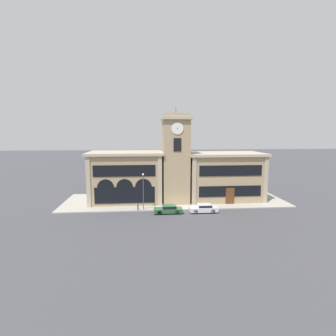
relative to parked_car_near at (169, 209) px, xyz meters
name	(u,v)px	position (x,y,z in m)	size (l,w,h in m)	color
ground_plane	(179,210)	(1.83, 1.34, -0.69)	(300.00, 300.00, 0.00)	#424247
sidewalk_kerb	(175,200)	(1.83, 7.55, -0.62)	(40.02, 12.42, 0.15)	#A39E93
clock_tower	(176,159)	(1.83, 6.28, 7.22)	(5.27, 5.27, 16.96)	tan
town_hall_left_wing	(126,177)	(-7.05, 7.84, 3.89)	(13.28, 8.46, 9.11)	tan
town_hall_right_wing	(224,176)	(11.12, 7.85, 3.75)	(14.13, 8.46, 8.83)	tan
parked_car_near	(169,209)	(0.00, 0.00, 0.00)	(4.45, 1.77, 1.30)	#285633
parked_car_mid	(204,208)	(5.58, 0.00, 0.01)	(4.46, 1.81, 1.33)	silver
street_lamp	(143,186)	(-3.92, 1.80, 3.34)	(0.36, 0.36, 5.95)	#4C4C51
bollard	(138,207)	(-4.81, 1.62, -0.03)	(0.18, 0.18, 1.06)	black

